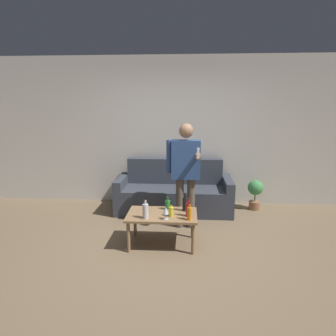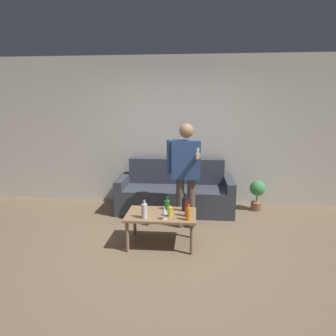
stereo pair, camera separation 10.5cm
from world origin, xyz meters
name	(u,v)px [view 1 (the left image)]	position (x,y,z in m)	size (l,w,h in m)	color
ground_plane	(166,259)	(0.00, 0.00, 0.00)	(16.00, 16.00, 0.00)	#756047
wall_back	(175,131)	(0.00, 2.24, 1.35)	(8.00, 0.06, 2.70)	silver
couch	(174,193)	(0.01, 1.76, 0.31)	(1.98, 0.83, 0.89)	#383D47
coffee_table	(162,217)	(-0.08, 0.38, 0.38)	(0.91, 0.58, 0.43)	#8E6B47
bottle_orange	(171,211)	(0.04, 0.29, 0.50)	(0.06, 0.06, 0.17)	yellow
bottle_green	(190,213)	(0.27, 0.18, 0.52)	(0.06, 0.06, 0.22)	orange
bottle_dark	(188,209)	(0.26, 0.31, 0.53)	(0.07, 0.07, 0.24)	#B21E1E
bottle_yellow	(185,204)	(0.21, 0.51, 0.53)	(0.07, 0.07, 0.25)	black
bottle_red	(168,204)	(-0.02, 0.55, 0.50)	(0.07, 0.07, 0.17)	#23752D
bottle_clear	(145,211)	(-0.28, 0.20, 0.53)	(0.07, 0.07, 0.26)	silver
wine_glass_near	(166,211)	(-0.02, 0.19, 0.54)	(0.07, 0.07, 0.16)	silver
person_standing_front	(185,168)	(0.21, 0.99, 0.92)	(0.50, 0.41, 1.57)	brown
potted_plant	(255,192)	(1.44, 1.87, 0.33)	(0.27, 0.27, 0.53)	#936042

